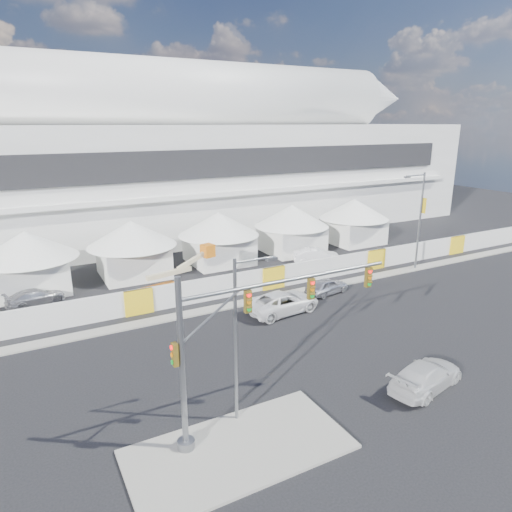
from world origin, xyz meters
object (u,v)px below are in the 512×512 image
lot_car_c (35,297)px  boom_lift (165,288)px  sedan_silver (327,286)px  lot_car_a (317,256)px  lot_car_b (400,250)px  traffic_mast (230,346)px  pickup_near (426,376)px  streetlight_median (240,330)px  streetlight_curb (419,214)px  pickup_curb (283,302)px

lot_car_c → boom_lift: (9.60, -4.14, 0.42)m
sedan_silver → lot_car_a: size_ratio=0.85×
lot_car_b → traffic_mast: bearing=122.9°
pickup_near → lot_car_a: lot_car_a is taller
sedan_silver → lot_car_a: (4.47, 7.78, 0.10)m
pickup_near → streetlight_median: (-10.32, 2.37, 4.12)m
sedan_silver → streetlight_curb: size_ratio=0.43×
lot_car_a → sedan_silver: bearing=176.9°
pickup_near → streetlight_median: bearing=64.3°
pickup_near → boom_lift: boom_lift is taller
pickup_curb → pickup_near: (1.45, -12.82, -0.07)m
lot_car_a → streetlight_curb: streetlight_curb is taller
lot_car_c → lot_car_a: bearing=-107.3°
pickup_near → traffic_mast: (-11.25, 1.51, 3.93)m
pickup_near → streetlight_median: streetlight_median is taller
streetlight_median → streetlight_curb: streetlight_curb is taller
lot_car_a → lot_car_c: 26.87m
lot_car_c → traffic_mast: 23.68m
streetlight_curb → pickup_curb: bearing=-170.1°
lot_car_b → traffic_mast: size_ratio=0.34×
sedan_silver → lot_car_a: lot_car_a is taller
boom_lift → pickup_near: bearing=-79.5°
pickup_curb → lot_car_b: size_ratio=1.55×
pickup_curb → streetlight_curb: bearing=-86.2°
sedan_silver → streetlight_curb: (11.93, 1.43, 4.92)m
pickup_curb → streetlight_median: streetlight_median is taller
streetlight_median → streetlight_curb: size_ratio=0.85×
pickup_curb → streetlight_curb: streetlight_curb is taller
lot_car_b → boom_lift: bearing=91.7°
pickup_near → streetlight_curb: bearing=-57.9°
lot_car_b → sedan_silver: bearing=112.3°
boom_lift → lot_car_a: bearing=-5.0°
traffic_mast → boom_lift: (2.49, 18.08, -3.63)m
lot_car_c → traffic_mast: bearing=-176.3°
pickup_curb → pickup_near: bearing=-179.6°
pickup_near → lot_car_b: (18.20, 20.05, -0.11)m
lot_car_b → traffic_mast: traffic_mast is taller
pickup_near → lot_car_b: 27.07m
traffic_mast → boom_lift: traffic_mast is taller
sedan_silver → boom_lift: 13.77m
sedan_silver → streetlight_curb: bearing=-92.1°
streetlight_median → lot_car_a: bearing=46.5°
pickup_curb → lot_car_c: pickup_curb is taller
sedan_silver → lot_car_c: 24.22m
pickup_near → streetlight_median: size_ratio=0.64×
pickup_curb → lot_car_a: bearing=-52.7°
lot_car_b → streetlight_median: bearing=122.5°
sedan_silver → traffic_mast: 20.39m
streetlight_median → streetlight_curb: 29.53m
pickup_near → streetlight_curb: (15.94, 15.86, 4.86)m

